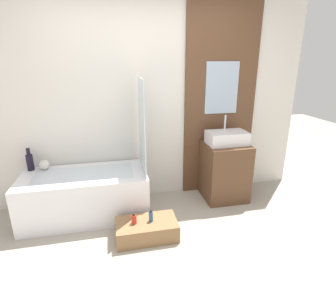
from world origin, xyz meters
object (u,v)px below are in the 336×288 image
object	(u,v)px
vase_tall_dark	(30,161)
bottle_soap_secondary	(151,216)
vase_round_light	(44,165)
wooden_step_bench	(147,229)
bathtub	(86,194)
bottle_soap_primary	(134,219)
sink	(227,138)

from	to	relation	value
vase_tall_dark	bottle_soap_secondary	bearing A→B (deg)	-32.07
vase_tall_dark	vase_round_light	world-z (taller)	vase_tall_dark
vase_round_light	wooden_step_bench	bearing A→B (deg)	-35.86
bathtub	wooden_step_bench	distance (m)	0.87
bottle_soap_primary	bottle_soap_secondary	world-z (taller)	bottle_soap_secondary
wooden_step_bench	bottle_soap_primary	xyz separation A→B (m)	(-0.13, 0.00, 0.15)
vase_tall_dark	sink	bearing A→B (deg)	-4.42
vase_round_light	vase_tall_dark	bearing A→B (deg)	172.52
vase_round_light	sink	bearing A→B (deg)	-4.20
bottle_soap_primary	vase_tall_dark	bearing A→B (deg)	144.13
bathtub	sink	distance (m)	1.86
vase_tall_dark	vase_round_light	size ratio (longest dim) A/B	2.31
bathtub	sink	world-z (taller)	sink
bathtub	vase_tall_dark	distance (m)	0.77
vase_round_light	bottle_soap_primary	bearing A→B (deg)	-39.23
vase_round_light	bottle_soap_secondary	distance (m)	1.44
bottle_soap_secondary	bathtub	bearing A→B (deg)	140.27
bottle_soap_secondary	vase_tall_dark	bearing A→B (deg)	147.93
sink	vase_round_light	xyz separation A→B (m)	(-2.24, 0.16, -0.24)
bathtub	bottle_soap_primary	world-z (taller)	bathtub
bathtub	wooden_step_bench	xyz separation A→B (m)	(0.64, -0.57, -0.18)
bathtub	vase_tall_dark	size ratio (longest dim) A/B	5.22
wooden_step_bench	vase_tall_dark	bearing A→B (deg)	146.97
vase_round_light	bottle_soap_primary	size ratio (longest dim) A/B	1.02
sink	vase_round_light	distance (m)	2.26
wooden_step_bench	vase_round_light	bearing A→B (deg)	144.14
vase_tall_dark	bottle_soap_secondary	size ratio (longest dim) A/B	2.10
sink	bottle_soap_primary	xyz separation A→B (m)	(-1.26, -0.63, -0.60)
vase_tall_dark	vase_round_light	xyz separation A→B (m)	(0.15, -0.02, -0.05)
vase_tall_dark	bottle_soap_primary	bearing A→B (deg)	-35.87
wooden_step_bench	sink	size ratio (longest dim) A/B	1.27
bottle_soap_primary	sink	bearing A→B (deg)	26.67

